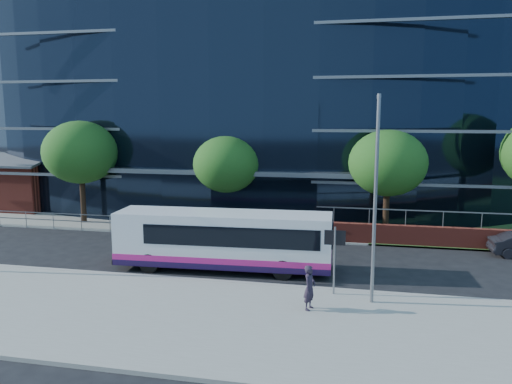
% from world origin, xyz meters
% --- Properties ---
extents(ground, '(200.00, 200.00, 0.00)m').
position_xyz_m(ground, '(0.00, 0.00, 0.00)').
color(ground, black).
rests_on(ground, ground).
extents(pavement_near, '(80.00, 8.00, 0.15)m').
position_xyz_m(pavement_near, '(0.00, -5.00, 0.07)').
color(pavement_near, gray).
rests_on(pavement_near, ground).
extents(kerb, '(80.00, 0.25, 0.16)m').
position_xyz_m(kerb, '(0.00, -1.00, 0.08)').
color(kerb, gray).
rests_on(kerb, ground).
extents(yellow_line_outer, '(80.00, 0.08, 0.01)m').
position_xyz_m(yellow_line_outer, '(0.00, -0.80, 0.01)').
color(yellow_line_outer, gold).
rests_on(yellow_line_outer, ground).
extents(yellow_line_inner, '(80.00, 0.08, 0.01)m').
position_xyz_m(yellow_line_inner, '(0.00, -0.65, 0.01)').
color(yellow_line_inner, gold).
rests_on(yellow_line_inner, ground).
extents(far_forecourt, '(50.00, 8.00, 0.10)m').
position_xyz_m(far_forecourt, '(-6.00, 11.00, 0.05)').
color(far_forecourt, gray).
rests_on(far_forecourt, ground).
extents(glass_office, '(44.00, 23.10, 16.00)m').
position_xyz_m(glass_office, '(-4.00, 20.85, 8.00)').
color(glass_office, black).
rests_on(glass_office, ground).
extents(brick_pavilion, '(8.60, 6.66, 4.40)m').
position_xyz_m(brick_pavilion, '(-22.00, 13.50, 1.94)').
color(brick_pavilion, maroon).
rests_on(brick_pavilion, ground).
extents(guard_railings, '(24.00, 0.05, 1.10)m').
position_xyz_m(guard_railings, '(-8.00, 7.00, 0.82)').
color(guard_railings, slate).
rests_on(guard_railings, ground).
extents(street_sign, '(0.85, 0.09, 2.80)m').
position_xyz_m(street_sign, '(4.50, -1.59, 2.15)').
color(street_sign, slate).
rests_on(street_sign, pavement_near).
extents(tree_far_a, '(4.95, 4.95, 6.98)m').
position_xyz_m(tree_far_a, '(-13.00, 9.00, 4.86)').
color(tree_far_a, black).
rests_on(tree_far_a, ground).
extents(tree_far_b, '(4.29, 4.29, 6.05)m').
position_xyz_m(tree_far_b, '(-3.00, 9.50, 4.21)').
color(tree_far_b, black).
rests_on(tree_far_b, ground).
extents(tree_far_c, '(4.62, 4.62, 6.51)m').
position_xyz_m(tree_far_c, '(7.00, 9.00, 4.54)').
color(tree_far_c, black).
rests_on(tree_far_c, ground).
extents(streetlight_east, '(0.15, 0.77, 8.00)m').
position_xyz_m(streetlight_east, '(6.00, -2.17, 4.44)').
color(streetlight_east, slate).
rests_on(streetlight_east, pavement_near).
extents(city_bus, '(10.42, 2.83, 2.79)m').
position_xyz_m(city_bus, '(-0.80, 1.05, 1.48)').
color(city_bus, silver).
rests_on(city_bus, ground).
extents(pedestrian, '(0.57, 0.71, 1.69)m').
position_xyz_m(pedestrian, '(3.69, -3.42, 1.00)').
color(pedestrian, '#261D2B').
rests_on(pedestrian, pavement_near).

